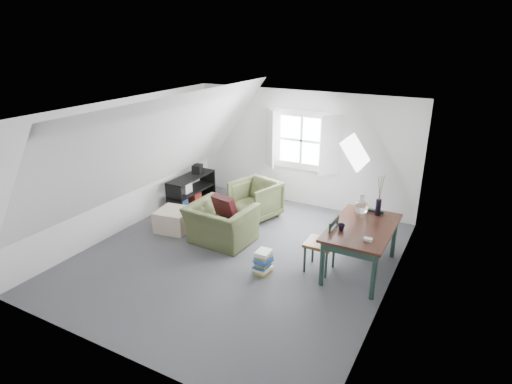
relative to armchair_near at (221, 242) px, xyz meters
The scene contains 24 objects.
floor 0.61m from the armchair_near, 29.54° to the right, with size 5.50×5.50×0.00m, color #46464A.
ceiling 2.57m from the armchair_near, 29.54° to the right, with size 5.50×5.50×0.00m, color white.
wall_back 2.80m from the armchair_near, 77.84° to the left, with size 5.00×5.00×0.00m, color silver.
wall_front 3.34m from the armchair_near, 80.17° to the right, with size 5.00×5.00×0.00m, color silver.
wall_left 2.35m from the armchair_near, behind, with size 5.50×5.50×0.00m, color silver.
wall_right 3.29m from the armchair_near, ahead, with size 5.50×5.50×0.00m, color silver.
slope_left 2.07m from the armchair_near, 163.67° to the right, with size 5.50×5.50×0.00m, color white.
slope_right 2.75m from the armchair_near, ahead, with size 5.50×5.50×0.00m, color white.
dormer_window 2.83m from the armchair_near, 77.46° to the left, with size 1.71×0.35×1.30m.
skylight 2.89m from the armchair_near, 25.71° to the left, with size 0.55×0.75×0.04m, color white.
armchair_near is the anchor object (origin of this frame).
armchair_far 1.29m from the armchair_near, 89.31° to the left, with size 0.84×0.86×0.79m, color #444B2A.
throw_pillow 0.65m from the armchair_near, 90.00° to the left, with size 0.46×0.13×0.46m, color #3B1014.
ottoman 1.11m from the armchair_near, behind, with size 0.61×0.61×0.41m, color tan.
dining_table 2.60m from the armchair_near, ahead, with size 0.94×1.57×0.78m.
demijohn 2.61m from the armchair_near, 16.29° to the left, with size 0.23×0.23×0.32m.
vase_twigs 2.87m from the armchair_near, 16.84° to the left, with size 0.09×0.10×0.69m.
cup 2.38m from the armchair_near, ahead, with size 0.11×0.11×0.10m, color black.
paper_box 2.82m from the armchair_near, ahead, with size 0.12×0.08×0.04m, color white.
dining_chair_far 2.73m from the armchair_near, 21.96° to the left, with size 0.39×0.39×0.83m.
dining_chair_near 2.02m from the armchair_near, ahead, with size 0.45×0.45×0.95m.
media_shelf 2.02m from the armchair_near, 142.47° to the left, with size 0.42×1.27×0.65m.
electronics_box 2.31m from the armchair_near, 136.37° to the left, with size 0.19×0.26×0.21m, color black.
magazine_stack 1.31m from the armchair_near, 26.06° to the right, with size 0.28×0.34×0.38m.
Camera 1 is at (3.38, -5.59, 3.66)m, focal length 30.00 mm.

